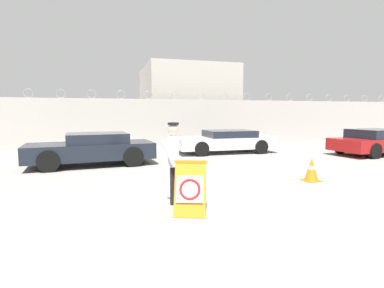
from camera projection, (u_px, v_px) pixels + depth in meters
name	position (u px, v px, depth m)	size (l,w,h in m)	color
ground_plane	(253.00, 198.00, 6.80)	(90.00, 90.00, 0.00)	gray
perimeter_wall	(162.00, 123.00, 17.30)	(36.00, 0.30, 3.15)	#ADA8A0
building_block	(186.00, 103.00, 22.21)	(6.12, 6.38, 5.21)	#B2ADA3
barricade_sign	(191.00, 187.00, 5.78)	(0.83, 0.97, 1.02)	orange
security_guard	(173.00, 159.00, 6.31)	(0.48, 0.61, 1.73)	black
traffic_cone_near	(312.00, 170.00, 8.46)	(0.43, 0.43, 0.66)	orange
parked_car_front_coupe	(92.00, 148.00, 11.00)	(4.59, 2.28, 1.18)	black
parked_car_rear_sedan	(226.00, 141.00, 14.48)	(4.73, 2.06, 1.08)	black
parked_car_far_side	(379.00, 142.00, 13.79)	(4.80, 2.28, 1.18)	black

